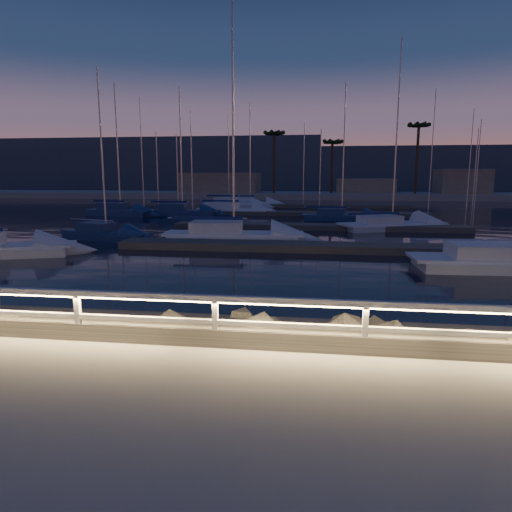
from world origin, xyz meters
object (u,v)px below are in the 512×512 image
(sailboat_d, at_px, (506,260))
(sailboat_m, at_px, (232,204))
(guard_rail, at_px, (310,313))
(sailboat_h, at_px, (389,224))
(sailboat_i, at_px, (181,211))
(sailboat_e, at_px, (119,211))
(sailboat_f, at_px, (230,235))
(sailboat_n, at_px, (249,203))
(sailboat_a, at_px, (104,233))
(sailboat_g, at_px, (339,216))
(sailboat_j, at_px, (232,210))

(sailboat_d, bearing_deg, sailboat_m, 115.22)
(guard_rail, bearing_deg, sailboat_h, 78.55)
(guard_rail, height_order, sailboat_i, sailboat_i)
(sailboat_d, bearing_deg, sailboat_e, 137.90)
(sailboat_f, height_order, sailboat_m, sailboat_f)
(sailboat_f, relative_size, sailboat_n, 1.09)
(guard_rail, relative_size, sailboat_m, 3.25)
(sailboat_h, bearing_deg, sailboat_e, 138.00)
(sailboat_i, bearing_deg, sailboat_f, -63.55)
(sailboat_d, xyz_separation_m, sailboat_i, (-21.99, 23.95, 0.03))
(sailboat_i, bearing_deg, guard_rail, -68.58)
(sailboat_m, relative_size, sailboat_n, 1.03)
(guard_rail, distance_m, sailboat_m, 49.35)
(guard_rail, distance_m, sailboat_h, 27.14)
(sailboat_a, distance_m, sailboat_d, 22.73)
(sailboat_f, distance_m, sailboat_n, 32.62)
(guard_rail, height_order, sailboat_f, sailboat_f)
(sailboat_g, distance_m, sailboat_h, 7.73)
(sailboat_m, bearing_deg, sailboat_g, -48.36)
(guard_rail, relative_size, sailboat_f, 3.07)
(sailboat_g, relative_size, sailboat_j, 0.91)
(guard_rail, xyz_separation_m, sailboat_f, (-5.25, 18.45, -0.91))
(guard_rail, height_order, sailboat_m, sailboat_m)
(sailboat_e, bearing_deg, sailboat_d, -25.05)
(sailboat_g, distance_m, sailboat_i, 15.92)
(guard_rail, bearing_deg, sailboat_e, 119.60)
(sailboat_a, bearing_deg, sailboat_h, 39.05)
(guard_rail, height_order, sailboat_j, sailboat_j)
(sailboat_d, xyz_separation_m, sailboat_f, (-13.45, 6.46, 0.04))
(sailboat_i, distance_m, sailboat_n, 15.60)
(guard_rail, distance_m, sailboat_d, 14.56)
(guard_rail, height_order, sailboat_d, sailboat_d)
(guard_rail, relative_size, sailboat_i, 3.49)
(sailboat_j, height_order, sailboat_m, sailboat_m)
(sailboat_i, relative_size, sailboat_j, 0.94)
(sailboat_h, bearing_deg, sailboat_f, -165.45)
(sailboat_a, bearing_deg, guard_rail, -37.71)
(sailboat_a, relative_size, sailboat_m, 0.78)
(sailboat_f, relative_size, sailboat_i, 1.14)
(sailboat_a, xyz_separation_m, sailboat_f, (8.27, -0.24, 0.06))
(sailboat_e, height_order, sailboat_f, sailboat_f)
(sailboat_a, relative_size, sailboat_g, 0.87)
(sailboat_j, bearing_deg, sailboat_m, 105.30)
(sailboat_m, bearing_deg, sailboat_d, -61.68)
(sailboat_f, distance_m, sailboat_j, 20.80)
(sailboat_h, bearing_deg, guard_rail, -124.30)
(sailboat_i, bearing_deg, sailboat_e, -175.12)
(guard_rail, distance_m, sailboat_n, 51.66)
(guard_rail, bearing_deg, sailboat_m, 102.63)
(sailboat_d, bearing_deg, sailboat_g, 103.72)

